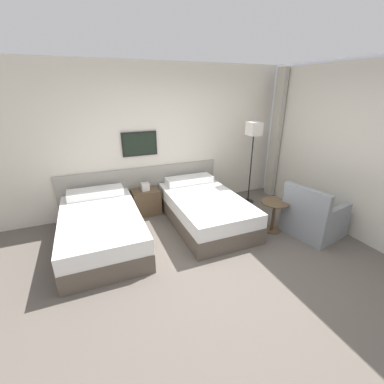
# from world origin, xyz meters

# --- Properties ---
(ground_plane) EXTENTS (16.00, 16.00, 0.00)m
(ground_plane) POSITION_xyz_m (0.00, 0.00, 0.00)
(ground_plane) COLOR #5B544C
(wall_headboard) EXTENTS (10.00, 0.10, 2.70)m
(wall_headboard) POSITION_xyz_m (-0.04, 2.26, 1.29)
(wall_headboard) COLOR beige
(wall_headboard) RESTS_ON ground_plane
(wall_window) EXTENTS (0.21, 4.74, 2.70)m
(wall_window) POSITION_xyz_m (2.40, -0.02, 1.34)
(wall_window) COLOR white
(wall_window) RESTS_ON ground_plane
(bed_near_door) EXTENTS (1.15, 1.97, 0.64)m
(bed_near_door) POSITION_xyz_m (-1.41, 1.23, 0.26)
(bed_near_door) COLOR brown
(bed_near_door) RESTS_ON ground_plane
(bed_near_window) EXTENTS (1.15, 1.97, 0.64)m
(bed_near_window) POSITION_xyz_m (0.34, 1.23, 0.26)
(bed_near_window) COLOR brown
(bed_near_window) RESTS_ON ground_plane
(nightstand) EXTENTS (0.51, 0.35, 0.62)m
(nightstand) POSITION_xyz_m (-0.53, 1.98, 0.25)
(nightstand) COLOR brown
(nightstand) RESTS_ON ground_plane
(floor_lamp) EXTENTS (0.24, 0.24, 1.66)m
(floor_lamp) POSITION_xyz_m (1.59, 1.70, 1.40)
(floor_lamp) COLOR black
(floor_lamp) RESTS_ON ground_plane
(side_table) EXTENTS (0.45, 0.45, 0.53)m
(side_table) POSITION_xyz_m (1.28, 0.53, 0.37)
(side_table) COLOR brown
(side_table) RESTS_ON ground_plane
(armchair) EXTENTS (0.90, 0.90, 0.87)m
(armchair) POSITION_xyz_m (1.81, 0.19, 0.28)
(armchair) COLOR gray
(armchair) RESTS_ON ground_plane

